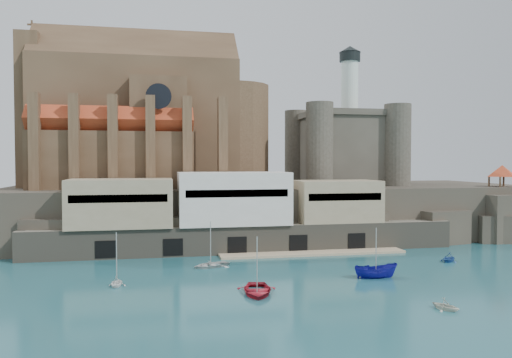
{
  "coord_description": "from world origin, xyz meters",
  "views": [
    {
      "loc": [
        -22.27,
        -57.75,
        14.75
      ],
      "look_at": [
        -4.51,
        32.0,
        11.56
      ],
      "focal_mm": 35.0,
      "sensor_mm": 36.0,
      "label": 1
    }
  ],
  "objects_px": {
    "church": "(147,124)",
    "castle_keep": "(344,145)",
    "pavilion": "(502,172)",
    "boat_0": "(257,293)",
    "boat_2": "(376,278)",
    "boat_1": "(445,310)"
  },
  "relations": [
    {
      "from": "church",
      "to": "castle_keep",
      "type": "relative_size",
      "value": 1.6
    },
    {
      "from": "castle_keep",
      "to": "pavilion",
      "type": "xyz_separation_m",
      "value": [
        25.92,
        -15.08,
        -5.59
      ]
    },
    {
      "from": "boat_0",
      "to": "boat_2",
      "type": "bearing_deg",
      "value": 24.17
    },
    {
      "from": "pavilion",
      "to": "boat_1",
      "type": "relative_size",
      "value": 2.19
    },
    {
      "from": "church",
      "to": "pavilion",
      "type": "distance_m",
      "value": 68.65
    },
    {
      "from": "boat_1",
      "to": "pavilion",
      "type": "bearing_deg",
      "value": 19.99
    },
    {
      "from": "boat_1",
      "to": "castle_keep",
      "type": "bearing_deg",
      "value": 51.97
    },
    {
      "from": "boat_2",
      "to": "pavilion",
      "type": "bearing_deg",
      "value": -52.71
    },
    {
      "from": "pavilion",
      "to": "boat_2",
      "type": "distance_m",
      "value": 46.69
    },
    {
      "from": "castle_keep",
      "to": "boat_2",
      "type": "distance_m",
      "value": 45.66
    },
    {
      "from": "castle_keep",
      "to": "boat_1",
      "type": "relative_size",
      "value": 10.02
    },
    {
      "from": "pavilion",
      "to": "boat_2",
      "type": "height_order",
      "value": "pavilion"
    },
    {
      "from": "pavilion",
      "to": "boat_0",
      "type": "bearing_deg",
      "value": -151.04
    },
    {
      "from": "church",
      "to": "boat_1",
      "type": "distance_m",
      "value": 66.46
    },
    {
      "from": "church",
      "to": "boat_2",
      "type": "xyz_separation_m",
      "value": [
        28.95,
        -41.06,
        -22.13
      ]
    },
    {
      "from": "church",
      "to": "castle_keep",
      "type": "distance_m",
      "value": 40.39
    },
    {
      "from": "castle_keep",
      "to": "boat_0",
      "type": "xyz_separation_m",
      "value": [
        -27.51,
        -44.64,
        -18.31
      ]
    },
    {
      "from": "castle_keep",
      "to": "church",
      "type": "bearing_deg",
      "value": 178.89
    },
    {
      "from": "boat_0",
      "to": "boat_2",
      "type": "relative_size",
      "value": 1.17
    },
    {
      "from": "boat_0",
      "to": "boat_1",
      "type": "height_order",
      "value": "boat_0"
    },
    {
      "from": "church",
      "to": "boat_0",
      "type": "distance_m",
      "value": 52.1
    },
    {
      "from": "boat_0",
      "to": "boat_1",
      "type": "bearing_deg",
      "value": -20.15
    }
  ]
}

